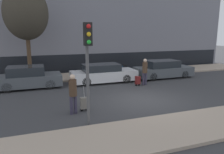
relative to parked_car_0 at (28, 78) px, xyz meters
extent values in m
plane|color=#38383A|center=(5.69, -4.69, -0.66)|extent=(80.00, 80.00, 0.00)
cube|color=tan|center=(5.69, -8.44, -0.60)|extent=(28.00, 2.50, 0.12)
cube|color=tan|center=(5.69, 2.31, -0.60)|extent=(28.00, 3.00, 0.12)
cube|color=black|center=(5.69, 4.49, 0.14)|extent=(27.44, 0.06, 1.60)
cube|color=#4C5156|center=(0.04, 0.00, -0.16)|extent=(4.01, 1.82, 0.70)
cube|color=#23282D|center=(-0.12, 0.00, 0.47)|extent=(2.20, 1.60, 0.56)
cylinder|color=black|center=(1.29, -0.82, -0.36)|extent=(0.60, 0.18, 0.60)
cylinder|color=black|center=(1.29, 0.82, -0.36)|extent=(0.60, 0.18, 0.60)
cylinder|color=black|center=(-1.20, -0.82, -0.36)|extent=(0.60, 0.18, 0.60)
cylinder|color=black|center=(-1.20, 0.82, -0.36)|extent=(0.60, 0.18, 0.60)
cube|color=silver|center=(5.03, -0.12, -0.16)|extent=(4.63, 1.71, 0.70)
cube|color=#23282D|center=(4.85, -0.12, 0.43)|extent=(2.55, 1.50, 0.48)
cylinder|color=black|center=(6.47, -0.88, -0.36)|extent=(0.60, 0.18, 0.60)
cylinder|color=black|center=(6.47, 0.65, -0.36)|extent=(0.60, 0.18, 0.60)
cylinder|color=black|center=(3.60, -0.88, -0.36)|extent=(0.60, 0.18, 0.60)
cylinder|color=black|center=(3.60, 0.65, -0.36)|extent=(0.60, 0.18, 0.60)
cube|color=#4C5156|center=(9.97, -0.12, -0.16)|extent=(4.49, 1.81, 0.70)
cube|color=#23282D|center=(9.79, -0.12, 0.45)|extent=(2.47, 1.59, 0.53)
cylinder|color=black|center=(11.36, -0.93, -0.36)|extent=(0.60, 0.18, 0.60)
cylinder|color=black|center=(11.36, 0.70, -0.36)|extent=(0.60, 0.18, 0.60)
cylinder|color=black|center=(8.58, -0.93, -0.36)|extent=(0.60, 0.18, 0.60)
cylinder|color=black|center=(8.58, 0.70, -0.36)|extent=(0.60, 0.18, 0.60)
cylinder|color=#383347|center=(2.02, -5.50, -0.24)|extent=(0.15, 0.15, 0.83)
cylinder|color=#383347|center=(1.83, -5.57, -0.24)|extent=(0.15, 0.15, 0.83)
cylinder|color=#473323|center=(1.92, -5.54, 0.53)|extent=(0.34, 0.34, 0.72)
sphere|color=beige|center=(1.92, -5.54, 1.00)|extent=(0.23, 0.23, 0.23)
cube|color=slate|center=(2.44, -5.33, -0.28)|extent=(0.32, 0.24, 0.51)
cylinder|color=black|center=(2.32, -5.33, -0.60)|extent=(0.12, 0.03, 0.12)
cylinder|color=black|center=(2.55, -5.33, -0.60)|extent=(0.12, 0.03, 0.12)
cylinder|color=gray|center=(2.44, -5.40, 0.25)|extent=(0.02, 0.19, 0.53)
cylinder|color=#383347|center=(7.31, -1.81, -0.24)|extent=(0.15, 0.15, 0.83)
cylinder|color=#383347|center=(7.51, -1.79, -0.24)|extent=(0.15, 0.15, 0.83)
cylinder|color=#473323|center=(7.41, -1.80, 0.53)|extent=(0.34, 0.34, 0.72)
sphere|color=beige|center=(7.41, -1.80, 1.01)|extent=(0.23, 0.23, 0.23)
cube|color=maroon|center=(6.86, -1.86, -0.28)|extent=(0.32, 0.24, 0.52)
cylinder|color=black|center=(6.75, -1.86, -0.60)|extent=(0.12, 0.03, 0.12)
cylinder|color=black|center=(6.98, -1.86, -0.60)|extent=(0.12, 0.03, 0.12)
cylinder|color=gray|center=(6.86, -1.93, 0.26)|extent=(0.02, 0.19, 0.53)
cylinder|color=#515154|center=(2.26, -6.94, 1.28)|extent=(0.12, 0.12, 3.87)
cube|color=black|center=(2.26, -7.12, 2.82)|extent=(0.28, 0.24, 0.80)
sphere|color=red|center=(2.26, -7.27, 3.08)|extent=(0.15, 0.15, 0.15)
sphere|color=gold|center=(2.26, -7.27, 2.82)|extent=(0.15, 0.15, 0.15)
sphere|color=green|center=(2.26, -7.27, 2.55)|extent=(0.15, 0.15, 0.15)
torus|color=black|center=(7.51, 2.23, -0.18)|extent=(0.72, 0.06, 0.72)
torus|color=black|center=(6.46, 2.23, -0.18)|extent=(0.72, 0.06, 0.72)
cylinder|color=navy|center=(6.98, 2.23, 0.02)|extent=(1.00, 0.05, 0.05)
cylinder|color=navy|center=(6.80, 2.23, 0.22)|extent=(0.04, 0.04, 0.40)
cylinder|color=#4C3826|center=(0.12, 1.74, 1.12)|extent=(0.28, 0.28, 3.31)
ellipsoid|color=#383328|center=(0.12, 1.74, 4.15)|extent=(2.98, 2.98, 3.65)
camera|label=1|loc=(0.45, -14.67, 2.90)|focal=35.00mm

